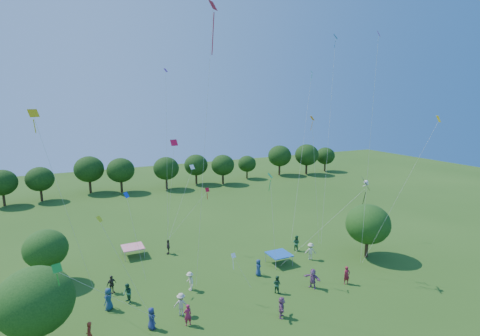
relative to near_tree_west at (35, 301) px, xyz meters
name	(u,v)px	position (x,y,z in m)	size (l,w,h in m)	color
near_tree_west	(35,301)	(0.00, 0.00, 0.00)	(4.83, 4.83, 6.08)	#422B19
near_tree_north	(46,249)	(0.33, 10.88, -0.61)	(3.85, 3.85, 5.04)	#422B19
near_tree_east	(368,224)	(30.76, 2.45, -0.25)	(4.64, 4.64, 5.75)	#422B19
treeline	(132,169)	(13.73, 43.26, 0.19)	(88.01, 8.77, 6.77)	#422B19
tent_red_stripe	(133,247)	(8.40, 13.53, -2.87)	(2.20, 2.20, 1.10)	red
tent_blue	(279,254)	(21.47, 5.06, -2.87)	(2.20, 2.20, 1.10)	#1A52AA
crowd_person_0	(108,299)	(4.74, 3.78, -2.99)	(0.90, 0.49, 1.82)	navy
crowd_person_1	(89,334)	(3.00, -0.30, -3.04)	(0.64, 0.41, 1.72)	maroon
crowd_person_2	(127,293)	(6.27, 4.15, -3.06)	(0.83, 0.45, 1.68)	#275C3F
crowd_person_3	(181,304)	(9.72, 0.53, -3.00)	(1.18, 0.53, 1.81)	beige
crowd_person_4	(168,247)	(11.96, 12.47, -3.10)	(0.95, 0.43, 1.62)	#3D3230
crowd_person_5	(313,278)	(21.54, -0.48, -3.01)	(1.67, 0.59, 1.78)	#8A5084
crowd_person_6	(258,267)	(18.33, 3.74, -3.10)	(0.79, 0.43, 1.60)	navy
crowd_person_7	(347,275)	(24.76, -1.26, -3.07)	(0.63, 0.40, 1.67)	maroon
crowd_person_8	(277,284)	(18.22, 0.18, -3.12)	(0.77, 0.42, 1.56)	#214E31
crowd_person_9	(190,281)	(11.57, 3.90, -3.05)	(1.11, 0.50, 1.70)	beige
crowd_person_10	(112,284)	(5.30, 6.42, -3.10)	(0.94, 0.43, 1.60)	#3A342E
crowd_person_11	(282,307)	(16.58, -3.17, -3.07)	(1.56, 0.56, 1.67)	#874E75
crowd_person_12	(151,318)	(7.23, -0.28, -3.07)	(0.82, 0.44, 1.67)	navy
crowd_person_13	(188,315)	(9.76, -0.99, -3.07)	(0.63, 0.40, 1.68)	#9C1C42
crowd_person_14	(296,243)	(25.01, 7.15, -3.03)	(0.86, 0.47, 1.75)	#2A623C
crowd_person_15	(310,251)	(25.00, 4.53, -3.00)	(1.18, 0.53, 1.80)	beige
pirate_kite	(365,184)	(26.69, -0.82, 5.14)	(7.65, 3.73, 8.37)	black
red_high_kite	(210,59)	(12.83, 1.56, 15.67)	(1.98, 1.08, 22.38)	red
small_kite_0	(173,160)	(11.96, 9.48, 6.89)	(0.69, 4.86, 11.55)	red
small_kite_1	(314,148)	(24.46, 3.89, 8.00)	(2.94, 1.94, 13.74)	orange
small_kite_2	(113,245)	(4.74, -1.64, 3.58)	(3.30, 0.93, 8.20)	yellow
small_kite_3	(271,189)	(19.02, 2.77, 4.70)	(0.67, 1.47, 8.75)	green
small_kite_4	(332,82)	(29.15, 7.23, 14.53)	(3.60, 3.42, 22.19)	blue
small_kite_5	(372,114)	(26.19, -1.69, 11.50)	(1.49, 1.89, 20.65)	#A51B87
small_kite_6	(235,261)	(14.40, 0.59, -0.35)	(1.40, 1.13, 2.88)	white
small_kite_7	(306,121)	(28.53, 10.92, 10.20)	(6.53, 6.03, 18.70)	#0CBCBB
small_kite_8	(201,198)	(15.63, 11.79, 2.06)	(4.14, 2.30, 5.86)	red
small_kite_9	(45,147)	(1.23, 4.43, 9.34)	(3.43, 1.26, 14.62)	#E7B40C
small_kite_10	(423,149)	(30.62, -3.40, 8.42)	(4.59, 3.73, 13.93)	yellow
small_kite_11	(78,280)	(2.54, -3.63, 2.52)	(6.19, 3.25, 6.53)	#1B942A
small_kite_12	(129,208)	(7.19, 6.67, 3.44)	(1.18, 2.42, 7.39)	blue
small_kite_13	(166,124)	(12.52, 13.48, 10.10)	(0.68, 0.51, 18.41)	purple
small_kite_14	(189,177)	(15.48, 15.40, 3.80)	(4.05, 2.57, 7.73)	white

